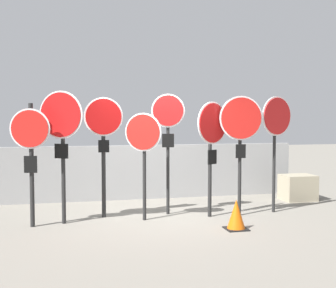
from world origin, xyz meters
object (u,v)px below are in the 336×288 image
(stop_sign_5, at_px, (212,135))
(traffic_cone_0, at_px, (236,215))
(stop_sign_6, at_px, (241,129))
(stop_sign_2, at_px, (104,133))
(stop_sign_3, at_px, (143,143))
(stop_sign_7, at_px, (276,126))
(storage_crate, at_px, (298,188))
(stop_sign_0, at_px, (30,144))
(stop_sign_4, at_px, (168,127))
(stop_sign_1, at_px, (61,129))

(stop_sign_5, distance_m, traffic_cone_0, 1.76)
(stop_sign_6, bearing_deg, stop_sign_2, 175.13)
(stop_sign_3, bearing_deg, stop_sign_5, 31.26)
(stop_sign_2, relative_size, stop_sign_7, 0.98)
(storage_crate, bearing_deg, stop_sign_2, -169.88)
(stop_sign_6, bearing_deg, traffic_cone_0, -110.44)
(stop_sign_0, relative_size, traffic_cone_0, 4.18)
(stop_sign_0, distance_m, stop_sign_7, 4.94)
(stop_sign_2, distance_m, traffic_cone_0, 3.04)
(stop_sign_0, distance_m, stop_sign_6, 4.09)
(stop_sign_7, bearing_deg, stop_sign_3, 161.62)
(stop_sign_3, height_order, stop_sign_6, stop_sign_6)
(stop_sign_6, distance_m, storage_crate, 2.84)
(stop_sign_4, distance_m, traffic_cone_0, 2.34)
(stop_sign_7, bearing_deg, stop_sign_1, 160.16)
(stop_sign_1, distance_m, stop_sign_5, 2.94)
(stop_sign_6, bearing_deg, stop_sign_4, 166.30)
(stop_sign_5, distance_m, stop_sign_7, 1.46)
(stop_sign_5, bearing_deg, stop_sign_1, 148.68)
(stop_sign_3, relative_size, storage_crate, 2.74)
(stop_sign_1, bearing_deg, stop_sign_4, 40.16)
(stop_sign_0, xyz_separation_m, stop_sign_6, (4.08, 0.01, 0.24))
(stop_sign_1, height_order, stop_sign_7, stop_sign_1)
(stop_sign_1, xyz_separation_m, storage_crate, (5.56, 1.22, -1.49))
(stop_sign_2, bearing_deg, stop_sign_7, -5.68)
(stop_sign_1, xyz_separation_m, stop_sign_7, (4.38, 0.03, 0.03))
(stop_sign_5, xyz_separation_m, storage_crate, (2.63, 1.29, -1.35))
(stop_sign_1, height_order, storage_crate, stop_sign_1)
(stop_sign_2, height_order, stop_sign_3, stop_sign_2)
(stop_sign_2, bearing_deg, stop_sign_6, -10.37)
(storage_crate, bearing_deg, stop_sign_4, -166.04)
(stop_sign_7, distance_m, storage_crate, 2.26)
(stop_sign_2, distance_m, stop_sign_7, 3.58)
(stop_sign_5, bearing_deg, stop_sign_2, 138.33)
(stop_sign_0, xyz_separation_m, stop_sign_1, (0.55, 0.13, 0.26))
(stop_sign_5, distance_m, storage_crate, 3.22)
(stop_sign_0, xyz_separation_m, traffic_cone_0, (3.58, -1.02, -1.26))
(stop_sign_1, height_order, stop_sign_5, stop_sign_1)
(stop_sign_6, bearing_deg, stop_sign_7, 14.93)
(stop_sign_6, relative_size, storage_crate, 3.18)
(traffic_cone_0, distance_m, storage_crate, 3.47)
(traffic_cone_0, relative_size, storage_crate, 0.71)
(stop_sign_4, bearing_deg, stop_sign_1, -159.31)
(traffic_cone_0, bearing_deg, stop_sign_7, 41.15)
(traffic_cone_0, bearing_deg, stop_sign_2, 145.50)
(stop_sign_7, bearing_deg, stop_sign_0, 161.63)
(stop_sign_1, bearing_deg, stop_sign_5, 29.10)
(stop_sign_1, xyz_separation_m, stop_sign_5, (2.93, -0.07, -0.14))
(stop_sign_2, bearing_deg, storage_crate, 9.90)
(stop_sign_2, xyz_separation_m, stop_sign_7, (3.56, -0.34, 0.13))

